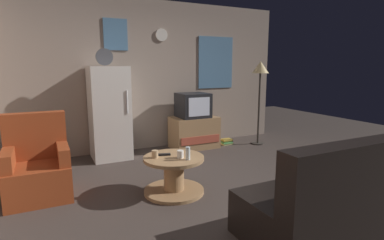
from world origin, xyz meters
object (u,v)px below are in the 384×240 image
(book_stack, at_px, (227,142))
(fridge, at_px, (109,113))
(tv_stand, at_px, (194,132))
(coffee_table, at_px, (174,175))
(wine_glass, at_px, (188,153))
(mug_ceramic_white, at_px, (180,154))
(armchair, at_px, (38,168))
(remote_control, at_px, (164,155))
(mug_ceramic_tan, at_px, (155,154))
(crt_tv, at_px, (193,105))
(couch, at_px, (337,201))
(standing_lamp, at_px, (260,74))

(book_stack, bearing_deg, fridge, 176.71)
(tv_stand, bearing_deg, coffee_table, -123.22)
(fridge, distance_m, wine_glass, 2.03)
(mug_ceramic_white, xyz_separation_m, armchair, (-1.50, 0.69, -0.15))
(remote_control, relative_size, armchair, 0.16)
(book_stack, bearing_deg, mug_ceramic_tan, -141.59)
(coffee_table, xyz_separation_m, wine_glass, (0.10, -0.18, 0.30))
(crt_tv, bearing_deg, fridge, 178.09)
(fridge, bearing_deg, couch, -67.50)
(fridge, xyz_separation_m, crt_tv, (1.49, -0.05, 0.04))
(armchair, bearing_deg, remote_control, -20.55)
(couch, bearing_deg, crt_tv, 87.46)
(armchair, distance_m, couch, 3.20)
(crt_tv, bearing_deg, wine_glass, -117.82)
(fridge, relative_size, book_stack, 8.06)
(fridge, height_order, mug_ceramic_tan, fridge)
(standing_lamp, bearing_deg, remote_control, -151.50)
(crt_tv, xyz_separation_m, standing_lamp, (1.27, -0.29, 0.56))
(book_stack, bearing_deg, armchair, -162.25)
(crt_tv, xyz_separation_m, mug_ceramic_white, (-1.06, -1.80, -0.31))
(mug_ceramic_white, xyz_separation_m, book_stack, (1.75, 1.73, -0.44))
(mug_ceramic_tan, distance_m, armchair, 1.37)
(mug_ceramic_tan, height_order, remote_control, mug_ceramic_tan)
(wine_glass, relative_size, remote_control, 1.00)
(tv_stand, bearing_deg, standing_lamp, -13.32)
(tv_stand, bearing_deg, fridge, 178.16)
(fridge, height_order, book_stack, fridge)
(tv_stand, xyz_separation_m, mug_ceramic_tan, (-1.34, -1.67, 0.20))
(tv_stand, distance_m, couch, 3.22)
(coffee_table, bearing_deg, crt_tv, 57.35)
(coffee_table, bearing_deg, book_stack, 42.56)
(armchair, height_order, book_stack, armchair)
(fridge, distance_m, coffee_table, 1.89)
(mug_ceramic_white, height_order, couch, couch)
(coffee_table, relative_size, remote_control, 4.80)
(standing_lamp, height_order, remote_control, standing_lamp)
(fridge, xyz_separation_m, mug_ceramic_tan, (0.17, -1.72, -0.26))
(crt_tv, distance_m, mug_ceramic_tan, 2.15)
(wine_glass, xyz_separation_m, remote_control, (-0.18, 0.28, -0.06))
(crt_tv, relative_size, armchair, 0.56)
(standing_lamp, distance_m, wine_glass, 2.91)
(fridge, height_order, crt_tv, fridge)
(crt_tv, relative_size, mug_ceramic_white, 6.00)
(tv_stand, distance_m, remote_control, 2.04)
(standing_lamp, xyz_separation_m, mug_ceramic_white, (-2.33, -1.51, -0.87))
(standing_lamp, distance_m, couch, 3.40)
(mug_ceramic_white, distance_m, book_stack, 2.50)
(standing_lamp, height_order, couch, standing_lamp)
(mug_ceramic_white, relative_size, couch, 0.05)
(fridge, height_order, standing_lamp, fridge)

